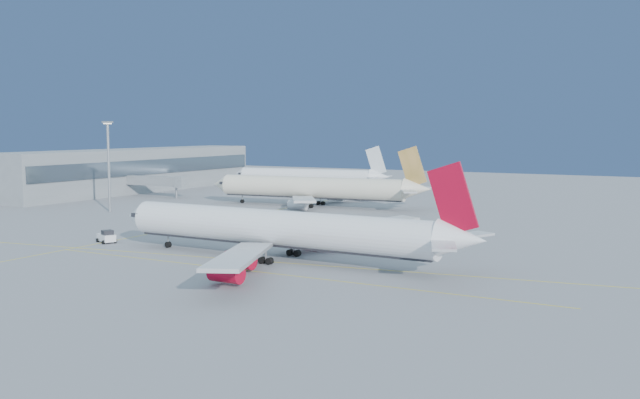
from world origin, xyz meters
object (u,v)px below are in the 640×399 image
at_px(airliner_virgin, 282,229).
at_px(pushback_tug, 107,237).
at_px(light_mast, 109,159).
at_px(airliner_etihad, 316,188).
at_px(airliner_third, 309,177).

distance_m(airliner_virgin, pushback_tug, 40.08).
relative_size(pushback_tug, light_mast, 0.21).
xyz_separation_m(pushback_tug, light_mast, (-37.46, 38.37, 13.05)).
height_order(airliner_virgin, light_mast, light_mast).
distance_m(airliner_etihad, light_mast, 57.19).
bearing_deg(airliner_third, pushback_tug, -86.28).
distance_m(airliner_virgin, light_mast, 86.50).
bearing_deg(light_mast, pushback_tug, -45.68).
bearing_deg(airliner_etihad, airliner_virgin, -70.40).
bearing_deg(pushback_tug, airliner_etihad, 110.70).
height_order(airliner_third, pushback_tug, airliner_third).
relative_size(airliner_virgin, pushback_tug, 14.06).
xyz_separation_m(airliner_etihad, pushback_tug, (-4.72, -75.96, -4.18)).
xyz_separation_m(airliner_third, pushback_tug, (23.53, -121.48, -3.75)).
bearing_deg(pushback_tug, light_mast, 158.57).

